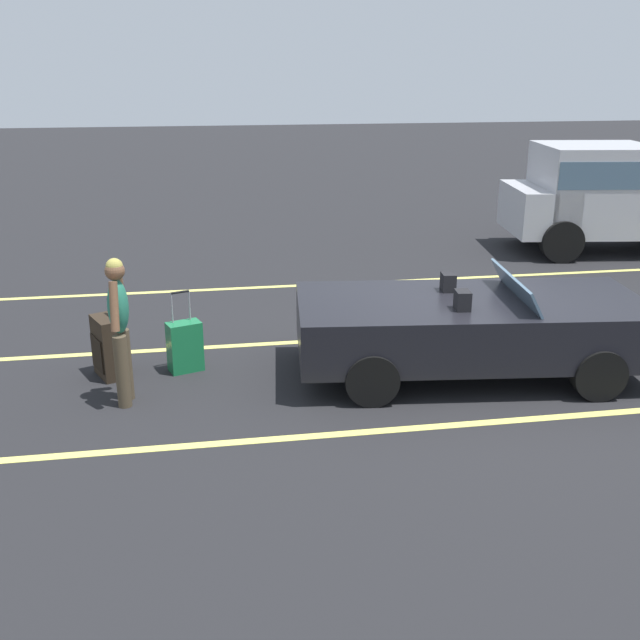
# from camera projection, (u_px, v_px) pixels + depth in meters

# --- Properties ---
(ground_plane) EXTENTS (80.00, 80.00, 0.00)m
(ground_plane) POSITION_uv_depth(u_px,v_px,m) (467.00, 373.00, 9.06)
(ground_plane) COLOR black
(lot_line_near) EXTENTS (18.00, 0.12, 0.01)m
(lot_line_near) POSITION_uv_depth(u_px,v_px,m) (510.00, 421.00, 7.84)
(lot_line_near) COLOR #EAE066
(lot_line_near) RESTS_ON ground_plane
(lot_line_mid) EXTENTS (18.00, 0.12, 0.01)m
(lot_line_mid) POSITION_uv_depth(u_px,v_px,m) (432.00, 334.00, 10.35)
(lot_line_mid) COLOR #EAE066
(lot_line_mid) RESTS_ON ground_plane
(lot_line_far) EXTENTS (18.00, 0.12, 0.01)m
(lot_line_far) POSITION_uv_depth(u_px,v_px,m) (385.00, 282.00, 12.87)
(lot_line_far) COLOR #EAE066
(lot_line_far) RESTS_ON ground_plane
(convertible_car) EXTENTS (4.30, 2.19, 1.24)m
(convertible_car) POSITION_uv_depth(u_px,v_px,m) (487.00, 327.00, 8.88)
(convertible_car) COLOR black
(convertible_car) RESTS_ON ground_plane
(suitcase_large_black) EXTENTS (0.45, 0.55, 0.94)m
(suitcase_large_black) POSITION_uv_depth(u_px,v_px,m) (109.00, 347.00, 8.87)
(suitcase_large_black) COLOR #2D2319
(suitcase_large_black) RESTS_ON ground_plane
(suitcase_medium_bright) EXTENTS (0.46, 0.36, 1.00)m
(suitcase_medium_bright) POSITION_uv_depth(u_px,v_px,m) (185.00, 346.00, 9.04)
(suitcase_medium_bright) COLOR #19723F
(suitcase_medium_bright) RESTS_ON ground_plane
(traveler_person) EXTENTS (0.24, 0.61, 1.65)m
(traveler_person) POSITION_uv_depth(u_px,v_px,m) (120.00, 323.00, 7.98)
(traveler_person) COLOR #4C3F2D
(traveler_person) RESTS_ON ground_plane
(parked_pickup_truck_near) EXTENTS (5.21, 2.60, 2.10)m
(parked_pickup_truck_near) POSITION_uv_depth(u_px,v_px,m) (615.00, 196.00, 14.70)
(parked_pickup_truck_near) COLOR #B2B2B7
(parked_pickup_truck_near) RESTS_ON ground_plane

